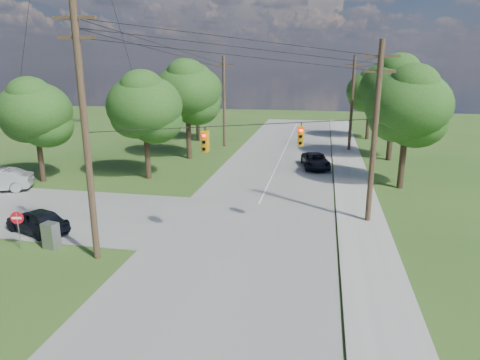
% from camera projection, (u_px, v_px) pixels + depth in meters
% --- Properties ---
extents(ground, '(140.00, 140.00, 0.00)m').
position_uv_depth(ground, '(184.00, 270.00, 19.80)').
color(ground, '#2B511B').
rests_on(ground, ground).
extents(main_road, '(10.00, 100.00, 0.03)m').
position_uv_depth(main_road, '(246.00, 232.00, 24.17)').
color(main_road, gray).
rests_on(main_road, ground).
extents(sidewalk_east, '(2.60, 100.00, 0.12)m').
position_uv_depth(sidewalk_east, '(369.00, 240.00, 22.92)').
color(sidewalk_east, '#ACAAA1').
rests_on(sidewalk_east, ground).
extents(pole_sw, '(2.00, 0.32, 12.00)m').
position_uv_depth(pole_sw, '(85.00, 132.00, 19.38)').
color(pole_sw, brown).
rests_on(pole_sw, ground).
extents(pole_ne, '(2.00, 0.32, 10.50)m').
position_uv_depth(pole_ne, '(375.00, 132.00, 24.29)').
color(pole_ne, brown).
rests_on(pole_ne, ground).
extents(pole_north_e, '(2.00, 0.32, 10.00)m').
position_uv_depth(pole_north_e, '(352.00, 103.00, 45.21)').
color(pole_north_e, brown).
rests_on(pole_north_e, ground).
extents(pole_north_w, '(2.00, 0.32, 10.00)m').
position_uv_depth(pole_north_w, '(224.00, 101.00, 47.76)').
color(pole_north_w, brown).
rests_on(pole_north_w, ground).
extents(power_lines, '(13.93, 29.62, 4.93)m').
position_uv_depth(power_lines, '(257.00, 64.00, 28.03)').
color(power_lines, black).
rests_on(power_lines, ground).
extents(traffic_signals, '(4.91, 3.27, 1.05)m').
position_uv_depth(traffic_signals, '(255.00, 138.00, 22.07)').
color(traffic_signals, orange).
rests_on(traffic_signals, ground).
extents(tree_w_near, '(6.00, 6.00, 8.40)m').
position_uv_depth(tree_w_near, '(145.00, 106.00, 33.90)').
color(tree_w_near, '#483624').
rests_on(tree_w_near, ground).
extents(tree_w_mid, '(6.40, 6.40, 9.22)m').
position_uv_depth(tree_w_mid, '(187.00, 92.00, 41.12)').
color(tree_w_mid, '#483624').
rests_on(tree_w_mid, ground).
extents(tree_w_far, '(6.00, 6.00, 8.73)m').
position_uv_depth(tree_w_far, '(197.00, 89.00, 51.04)').
color(tree_w_far, '#483624').
rests_on(tree_w_far, ground).
extents(tree_e_near, '(6.20, 6.20, 8.81)m').
position_uv_depth(tree_e_near, '(408.00, 106.00, 31.09)').
color(tree_e_near, '#483624').
rests_on(tree_e_near, ground).
extents(tree_e_mid, '(6.60, 6.60, 9.64)m').
position_uv_depth(tree_e_mid, '(395.00, 89.00, 40.29)').
color(tree_e_mid, '#483624').
rests_on(tree_e_mid, ground).
extents(tree_e_far, '(5.80, 5.80, 8.32)m').
position_uv_depth(tree_e_far, '(371.00, 91.00, 52.10)').
color(tree_e_far, '#483624').
rests_on(tree_e_far, ground).
extents(tree_cross_n, '(5.60, 5.60, 7.91)m').
position_uv_depth(tree_cross_n, '(35.00, 112.00, 33.09)').
color(tree_cross_n, '#483624').
rests_on(tree_cross_n, ground).
extents(car_cross_dark, '(4.41, 2.96, 1.39)m').
position_uv_depth(car_cross_dark, '(37.00, 221.00, 23.90)').
color(car_cross_dark, black).
rests_on(car_cross_dark, cross_road).
extents(car_main_north, '(3.00, 5.06, 1.32)m').
position_uv_depth(car_main_north, '(316.00, 161.00, 38.72)').
color(car_main_north, black).
rests_on(car_main_north, main_road).
extents(control_cabinet, '(0.86, 0.69, 1.37)m').
position_uv_depth(control_cabinet, '(51.00, 236.00, 21.94)').
color(control_cabinet, gray).
rests_on(control_cabinet, ground).
extents(do_not_enter_sign, '(0.66, 0.20, 2.02)m').
position_uv_depth(do_not_enter_sign, '(17.00, 221.00, 21.65)').
color(do_not_enter_sign, gray).
rests_on(do_not_enter_sign, ground).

